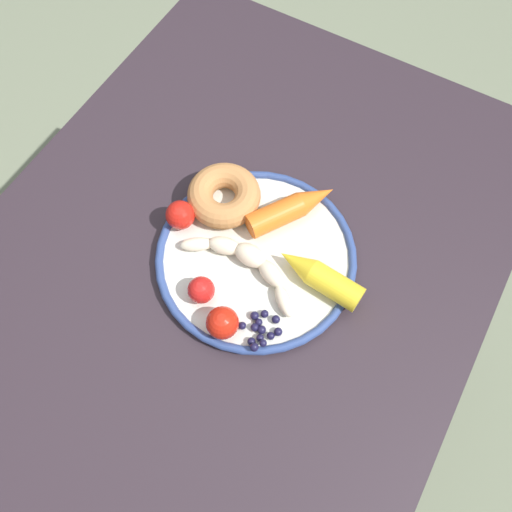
{
  "coord_description": "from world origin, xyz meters",
  "views": [
    {
      "loc": [
        -0.23,
        -0.19,
        1.42
      ],
      "look_at": [
        0.04,
        -0.03,
        0.75
      ],
      "focal_mm": 36.61,
      "sensor_mm": 36.0,
      "label": 1
    }
  ],
  "objects_px": {
    "carrot_orange": "(292,208)",
    "donut": "(224,195)",
    "carrot_yellow": "(319,276)",
    "tomato_near": "(202,291)",
    "plate": "(256,257)",
    "dining_table": "(224,299)",
    "banana": "(246,261)",
    "tomato_far": "(180,215)",
    "tomato_mid": "(222,323)",
    "blueberry_pile": "(261,330)"
  },
  "relations": [
    {
      "from": "carrot_orange",
      "to": "donut",
      "type": "bearing_deg",
      "value": 108.08
    },
    {
      "from": "carrot_yellow",
      "to": "tomato_near",
      "type": "height_order",
      "value": "same"
    },
    {
      "from": "plate",
      "to": "dining_table",
      "type": "bearing_deg",
      "value": 141.61
    },
    {
      "from": "carrot_orange",
      "to": "tomato_near",
      "type": "relative_size",
      "value": 3.65
    },
    {
      "from": "dining_table",
      "to": "plate",
      "type": "relative_size",
      "value": 3.51
    },
    {
      "from": "dining_table",
      "to": "banana",
      "type": "xyz_separation_m",
      "value": [
        0.02,
        -0.03,
        0.13
      ]
    },
    {
      "from": "carrot_yellow",
      "to": "tomato_near",
      "type": "bearing_deg",
      "value": 127.45
    },
    {
      "from": "carrot_orange",
      "to": "donut",
      "type": "distance_m",
      "value": 0.1
    },
    {
      "from": "carrot_yellow",
      "to": "donut",
      "type": "relative_size",
      "value": 1.18
    },
    {
      "from": "donut",
      "to": "tomato_far",
      "type": "relative_size",
      "value": 2.55
    },
    {
      "from": "carrot_orange",
      "to": "tomato_mid",
      "type": "xyz_separation_m",
      "value": [
        -0.2,
        -0.0,
        0.0
      ]
    },
    {
      "from": "dining_table",
      "to": "carrot_orange",
      "type": "distance_m",
      "value": 0.19
    },
    {
      "from": "dining_table",
      "to": "tomato_near",
      "type": "xyz_separation_m",
      "value": [
        -0.04,
        -0.0,
        0.14
      ]
    },
    {
      "from": "carrot_yellow",
      "to": "donut",
      "type": "xyz_separation_m",
      "value": [
        0.04,
        0.18,
        0.0
      ]
    },
    {
      "from": "donut",
      "to": "dining_table",
      "type": "bearing_deg",
      "value": -152.37
    },
    {
      "from": "tomato_near",
      "to": "carrot_orange",
      "type": "bearing_deg",
      "value": -14.11
    },
    {
      "from": "carrot_orange",
      "to": "tomato_far",
      "type": "distance_m",
      "value": 0.16
    },
    {
      "from": "dining_table",
      "to": "tomato_mid",
      "type": "height_order",
      "value": "tomato_mid"
    },
    {
      "from": "tomato_near",
      "to": "tomato_far",
      "type": "xyz_separation_m",
      "value": [
        0.08,
        0.09,
        0.0
      ]
    },
    {
      "from": "carrot_yellow",
      "to": "blueberry_pile",
      "type": "bearing_deg",
      "value": 161.86
    },
    {
      "from": "blueberry_pile",
      "to": "dining_table",
      "type": "bearing_deg",
      "value": 62.68
    },
    {
      "from": "plate",
      "to": "tomato_far",
      "type": "bearing_deg",
      "value": 93.12
    },
    {
      "from": "donut",
      "to": "blueberry_pile",
      "type": "height_order",
      "value": "donut"
    },
    {
      "from": "dining_table",
      "to": "tomato_mid",
      "type": "xyz_separation_m",
      "value": [
        -0.07,
        -0.05,
        0.14
      ]
    },
    {
      "from": "carrot_orange",
      "to": "donut",
      "type": "xyz_separation_m",
      "value": [
        -0.03,
        0.1,
        0.0
      ]
    },
    {
      "from": "dining_table",
      "to": "banana",
      "type": "relative_size",
      "value": 5.1
    },
    {
      "from": "banana",
      "to": "carrot_orange",
      "type": "xyz_separation_m",
      "value": [
        0.1,
        -0.02,
        0.01
      ]
    },
    {
      "from": "tomato_mid",
      "to": "donut",
      "type": "bearing_deg",
      "value": 30.93
    },
    {
      "from": "carrot_orange",
      "to": "tomato_far",
      "type": "relative_size",
      "value": 3.21
    },
    {
      "from": "carrot_yellow",
      "to": "blueberry_pile",
      "type": "height_order",
      "value": "carrot_yellow"
    },
    {
      "from": "dining_table",
      "to": "blueberry_pile",
      "type": "height_order",
      "value": "blueberry_pile"
    },
    {
      "from": "carrot_orange",
      "to": "tomato_mid",
      "type": "bearing_deg",
      "value": -178.81
    },
    {
      "from": "carrot_orange",
      "to": "dining_table",
      "type": "bearing_deg",
      "value": 160.5
    },
    {
      "from": "dining_table",
      "to": "tomato_far",
      "type": "distance_m",
      "value": 0.17
    },
    {
      "from": "plate",
      "to": "tomato_far",
      "type": "relative_size",
      "value": 6.78
    },
    {
      "from": "plate",
      "to": "carrot_orange",
      "type": "distance_m",
      "value": 0.09
    },
    {
      "from": "blueberry_pile",
      "to": "tomato_far",
      "type": "bearing_deg",
      "value": 64.76
    },
    {
      "from": "tomato_far",
      "to": "blueberry_pile",
      "type": "bearing_deg",
      "value": -115.24
    },
    {
      "from": "blueberry_pile",
      "to": "tomato_mid",
      "type": "bearing_deg",
      "value": 114.94
    },
    {
      "from": "banana",
      "to": "carrot_yellow",
      "type": "height_order",
      "value": "carrot_yellow"
    },
    {
      "from": "carrot_yellow",
      "to": "tomato_mid",
      "type": "bearing_deg",
      "value": 147.24
    },
    {
      "from": "banana",
      "to": "tomato_near",
      "type": "relative_size",
      "value": 5.3
    },
    {
      "from": "carrot_orange",
      "to": "blueberry_pile",
      "type": "distance_m",
      "value": 0.18
    },
    {
      "from": "donut",
      "to": "banana",
      "type": "bearing_deg",
      "value": -131.95
    },
    {
      "from": "donut",
      "to": "tomato_far",
      "type": "bearing_deg",
      "value": 149.04
    },
    {
      "from": "banana",
      "to": "tomato_near",
      "type": "bearing_deg",
      "value": 158.33
    },
    {
      "from": "banana",
      "to": "carrot_orange",
      "type": "distance_m",
      "value": 0.1
    },
    {
      "from": "dining_table",
      "to": "tomato_near",
      "type": "bearing_deg",
      "value": -177.53
    },
    {
      "from": "carrot_yellow",
      "to": "carrot_orange",
      "type": "bearing_deg",
      "value": 47.48
    },
    {
      "from": "banana",
      "to": "donut",
      "type": "bearing_deg",
      "value": 48.05
    }
  ]
}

